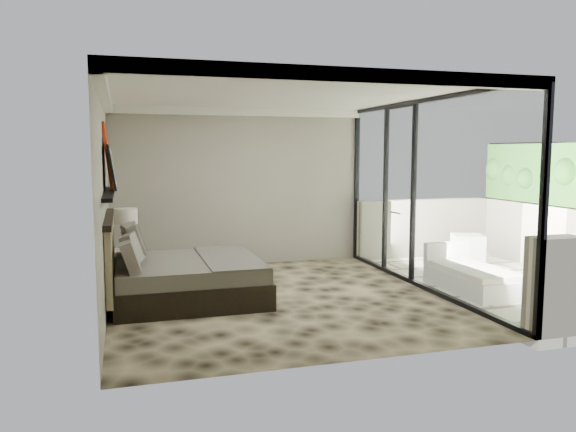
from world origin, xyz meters
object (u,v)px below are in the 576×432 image
object	(u,v)px
nightstand	(129,268)
lounger	(472,277)
bed	(181,276)
table_lamp	(126,223)
ottoman	(467,249)

from	to	relation	value
nightstand	lounger	distance (m)	5.21
bed	table_lamp	xyz separation A→B (m)	(-0.69, 1.29, 0.59)
nightstand	ottoman	bearing A→B (deg)	-5.04
table_lamp	lounger	size ratio (longest dim) A/B	0.41
lounger	ottoman	bearing A→B (deg)	57.63
bed	lounger	bearing A→B (deg)	-8.82
nightstand	table_lamp	distance (m)	0.70
table_lamp	ottoman	xyz separation A→B (m)	(5.97, -0.20, -0.66)
ottoman	lounger	size ratio (longest dim) A/B	0.34
nightstand	table_lamp	size ratio (longest dim) A/B	0.73
nightstand	lounger	size ratio (longest dim) A/B	0.30
lounger	table_lamp	bearing A→B (deg)	158.33
bed	nightstand	size ratio (longest dim) A/B	4.40
table_lamp	lounger	distance (m)	5.29
bed	nightstand	bearing A→B (deg)	118.47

